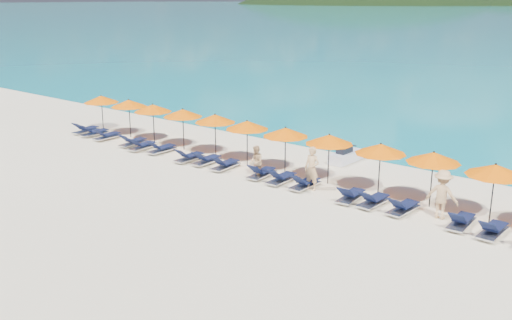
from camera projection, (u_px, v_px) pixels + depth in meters
The scene contains 35 objects.
ground at pixel (208, 205), 22.64m from camera, with size 1400.00×1400.00×0.00m, color beige.
headland_main at pixel (356, 41), 617.39m from camera, with size 374.00×242.00×126.50m.
headland_small at pixel (506, 44), 540.03m from camera, with size 162.00×126.00×85.50m.
jetski at pixel (346, 156), 28.47m from camera, with size 0.86×2.17×0.76m.
beachgoer_a at pixel (312, 169), 24.20m from camera, with size 0.69×0.45×1.89m, color tan.
beachgoer_b at pixel (256, 162), 25.81m from camera, with size 0.74×0.42×1.52m, color tan.
beachgoer_c at pixel (442, 194), 21.04m from camera, with size 1.21×0.56×1.88m, color tan.
umbrella_0 at pixel (101, 99), 34.41m from camera, with size 2.10×2.10×2.28m.
umbrella_1 at pixel (129, 103), 33.06m from camera, with size 2.10×2.10×2.28m.
umbrella_2 at pixel (153, 108), 31.64m from camera, with size 2.10×2.10×2.28m.
umbrella_3 at pixel (183, 113), 30.30m from camera, with size 2.10×2.10×2.28m.
umbrella_4 at pixel (215, 118), 28.94m from camera, with size 2.10×2.10×2.28m.
umbrella_5 at pixel (247, 125), 27.46m from camera, with size 2.10×2.10×2.28m.
umbrella_6 at pixel (286, 132), 26.03m from camera, with size 2.10×2.10×2.28m.
umbrella_7 at pixel (329, 139), 24.70m from camera, with size 2.10×2.10×2.28m.
umbrella_8 at pixel (381, 149), 23.17m from camera, with size 2.10×2.10×2.28m.
umbrella_9 at pixel (434, 157), 21.92m from camera, with size 2.10×2.10×2.28m.
umbrella_10 at pixel (495, 170), 20.33m from camera, with size 2.10×2.10×2.28m.
lounger_0 at pixel (86, 130), 34.47m from camera, with size 0.79×1.75×0.66m.
lounger_1 at pixel (95, 132), 33.79m from camera, with size 0.76×1.75×0.66m.
lounger_2 at pixel (107, 136), 32.96m from camera, with size 0.68×1.72×0.66m.
lounger_3 at pixel (133, 142), 31.55m from camera, with size 0.74×1.74×0.66m.
lounger_4 at pixel (142, 146), 30.75m from camera, with size 0.75×1.74×0.66m.
lounger_5 at pixel (161, 149), 30.15m from camera, with size 0.62×1.70×0.66m.
lounger_6 at pixel (189, 157), 28.59m from camera, with size 0.63×1.70×0.66m.
lounger_7 at pixel (206, 160), 28.09m from camera, with size 0.68×1.72×0.66m.
lounger_8 at pixel (225, 165), 27.28m from camera, with size 0.76×1.75×0.66m.
lounger_9 at pixel (262, 173), 26.01m from camera, with size 0.77×1.75×0.66m.
lounger_10 at pixel (281, 178), 25.26m from camera, with size 0.67×1.72×0.66m.
lounger_11 at pixel (305, 183), 24.53m from camera, with size 0.63×1.70×0.66m.
lounger_12 at pixel (351, 196), 23.02m from camera, with size 0.75×1.74×0.66m.
lounger_13 at pixel (373, 200), 22.48m from camera, with size 0.71×1.73×0.66m.
lounger_14 at pixel (403, 207), 21.73m from camera, with size 0.73×1.74×0.66m.
lounger_15 at pixel (461, 221), 20.39m from camera, with size 0.71×1.73×0.66m.
lounger_16 at pixel (493, 230), 19.63m from camera, with size 0.66×1.71×0.66m.
Camera 1 is at (14.95, -15.24, 7.96)m, focal length 40.00 mm.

